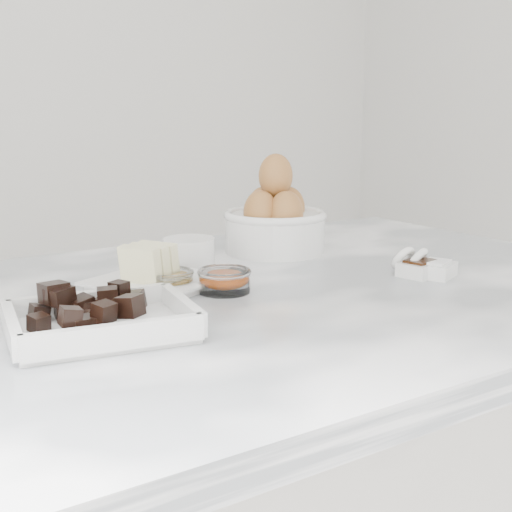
{
  "coord_description": "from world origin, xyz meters",
  "views": [
    {
      "loc": [
        -0.55,
        -0.82,
        1.2
      ],
      "look_at": [
        0.02,
        0.03,
        0.98
      ],
      "focal_mm": 50.0,
      "sensor_mm": 36.0,
      "label": 1
    }
  ],
  "objects_px": {
    "chocolate_dish": "(101,316)",
    "zest_bowl": "(224,280)",
    "egg_bowl": "(275,221)",
    "salt_spoon": "(431,267)",
    "vanilla_spoon": "(415,266)",
    "sugar_ramekin": "(189,252)",
    "butter_plate": "(155,274)",
    "honey_bowl": "(170,280)"
  },
  "relations": [
    {
      "from": "butter_plate",
      "to": "salt_spoon",
      "type": "relative_size",
      "value": 2.43
    },
    {
      "from": "honey_bowl",
      "to": "vanilla_spoon",
      "type": "relative_size",
      "value": 0.84
    },
    {
      "from": "egg_bowl",
      "to": "zest_bowl",
      "type": "bearing_deg",
      "value": -139.4
    },
    {
      "from": "egg_bowl",
      "to": "honey_bowl",
      "type": "xyz_separation_m",
      "value": [
        -0.28,
        -0.14,
        -0.04
      ]
    },
    {
      "from": "egg_bowl",
      "to": "salt_spoon",
      "type": "xyz_separation_m",
      "value": [
        0.09,
        -0.28,
        -0.04
      ]
    },
    {
      "from": "sugar_ramekin",
      "to": "egg_bowl",
      "type": "xyz_separation_m",
      "value": [
        0.19,
        0.03,
        0.03
      ]
    },
    {
      "from": "honey_bowl",
      "to": "zest_bowl",
      "type": "height_order",
      "value": "zest_bowl"
    },
    {
      "from": "honey_bowl",
      "to": "zest_bowl",
      "type": "distance_m",
      "value": 0.08
    },
    {
      "from": "butter_plate",
      "to": "honey_bowl",
      "type": "bearing_deg",
      "value": -66.57
    },
    {
      "from": "chocolate_dish",
      "to": "egg_bowl",
      "type": "distance_m",
      "value": 0.51
    },
    {
      "from": "honey_bowl",
      "to": "vanilla_spoon",
      "type": "xyz_separation_m",
      "value": [
        0.36,
        -0.13,
        -0.0
      ]
    },
    {
      "from": "butter_plate",
      "to": "honey_bowl",
      "type": "distance_m",
      "value": 0.03
    },
    {
      "from": "sugar_ramekin",
      "to": "vanilla_spoon",
      "type": "height_order",
      "value": "sugar_ramekin"
    },
    {
      "from": "honey_bowl",
      "to": "vanilla_spoon",
      "type": "distance_m",
      "value": 0.38
    },
    {
      "from": "vanilla_spoon",
      "to": "salt_spoon",
      "type": "xyz_separation_m",
      "value": [
        0.02,
        -0.02,
        -0.0
      ]
    },
    {
      "from": "chocolate_dish",
      "to": "vanilla_spoon",
      "type": "relative_size",
      "value": 2.82
    },
    {
      "from": "salt_spoon",
      "to": "butter_plate",
      "type": "bearing_deg",
      "value": 156.17
    },
    {
      "from": "sugar_ramekin",
      "to": "salt_spoon",
      "type": "bearing_deg",
      "value": -42.12
    },
    {
      "from": "chocolate_dish",
      "to": "zest_bowl",
      "type": "distance_m",
      "value": 0.23
    },
    {
      "from": "zest_bowl",
      "to": "salt_spoon",
      "type": "bearing_deg",
      "value": -17.05
    },
    {
      "from": "butter_plate",
      "to": "vanilla_spoon",
      "type": "xyz_separation_m",
      "value": [
        0.37,
        -0.15,
        -0.01
      ]
    },
    {
      "from": "sugar_ramekin",
      "to": "vanilla_spoon",
      "type": "distance_m",
      "value": 0.35
    },
    {
      "from": "egg_bowl",
      "to": "salt_spoon",
      "type": "bearing_deg",
      "value": -71.97
    },
    {
      "from": "egg_bowl",
      "to": "salt_spoon",
      "type": "distance_m",
      "value": 0.3
    },
    {
      "from": "sugar_ramekin",
      "to": "honey_bowl",
      "type": "height_order",
      "value": "sugar_ramekin"
    },
    {
      "from": "salt_spoon",
      "to": "zest_bowl",
      "type": "bearing_deg",
      "value": 162.95
    },
    {
      "from": "sugar_ramekin",
      "to": "vanilla_spoon",
      "type": "bearing_deg",
      "value": -41.66
    },
    {
      "from": "chocolate_dish",
      "to": "egg_bowl",
      "type": "relative_size",
      "value": 1.26
    },
    {
      "from": "butter_plate",
      "to": "zest_bowl",
      "type": "relative_size",
      "value": 2.77
    },
    {
      "from": "butter_plate",
      "to": "vanilla_spoon",
      "type": "height_order",
      "value": "butter_plate"
    },
    {
      "from": "butter_plate",
      "to": "salt_spoon",
      "type": "height_order",
      "value": "butter_plate"
    },
    {
      "from": "honey_bowl",
      "to": "zest_bowl",
      "type": "bearing_deg",
      "value": -38.61
    },
    {
      "from": "chocolate_dish",
      "to": "vanilla_spoon",
      "type": "bearing_deg",
      "value": 0.97
    },
    {
      "from": "egg_bowl",
      "to": "vanilla_spoon",
      "type": "distance_m",
      "value": 0.28
    },
    {
      "from": "egg_bowl",
      "to": "sugar_ramekin",
      "type": "bearing_deg",
      "value": -171.2
    },
    {
      "from": "vanilla_spoon",
      "to": "honey_bowl",
      "type": "bearing_deg",
      "value": 160.57
    },
    {
      "from": "sugar_ramekin",
      "to": "butter_plate",
      "type": "bearing_deg",
      "value": -140.05
    },
    {
      "from": "sugar_ramekin",
      "to": "salt_spoon",
      "type": "relative_size",
      "value": 0.94
    },
    {
      "from": "sugar_ramekin",
      "to": "salt_spoon",
      "type": "height_order",
      "value": "sugar_ramekin"
    },
    {
      "from": "vanilla_spoon",
      "to": "salt_spoon",
      "type": "bearing_deg",
      "value": -49.14
    },
    {
      "from": "honey_bowl",
      "to": "chocolate_dish",
      "type": "bearing_deg",
      "value": -139.22
    },
    {
      "from": "butter_plate",
      "to": "honey_bowl",
      "type": "relative_size",
      "value": 3.1
    }
  ]
}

